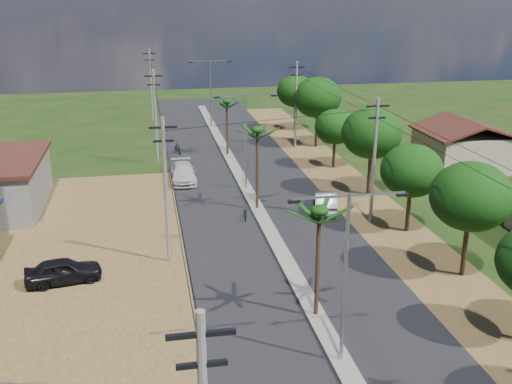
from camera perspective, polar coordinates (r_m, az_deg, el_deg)
ground at (r=28.07m, az=8.05°, el=-15.78°), size 160.00×160.00×0.00m
road at (r=40.83m, az=1.43°, el=-4.08°), size 12.00×110.00×0.04m
median at (r=43.53m, az=0.61°, el=-2.50°), size 1.00×90.00×0.18m
dirt_lot_west at (r=34.45m, az=-21.50°, el=-10.01°), size 18.00×46.00×0.04m
dirt_shoulder_east at (r=43.29m, az=12.52°, el=-3.19°), size 5.00×90.00×0.03m
house_east_far at (r=59.15m, az=19.06°, el=4.52°), size 7.60×7.50×4.60m
tree_east_c at (r=35.51m, az=19.80°, el=-0.41°), size 4.60×4.60×6.83m
tree_east_d at (r=41.41m, az=14.61°, el=1.97°), size 4.20×4.20×6.13m
tree_east_e at (r=48.39m, az=10.96°, el=5.52°), size 4.80×4.80×7.14m
tree_east_f at (r=55.86m, az=7.54°, el=6.17°), size 3.80×3.80×5.52m
tree_east_g at (r=63.28m, az=5.88°, el=8.94°), size 5.00×5.00×7.38m
tree_east_h at (r=70.91m, az=3.80°, el=9.54°), size 4.40×4.40×6.52m
palm_median_near at (r=28.89m, az=6.06°, el=-2.25°), size 2.00×2.00×6.15m
palm_median_mid at (r=43.70m, az=0.12°, el=5.56°), size 2.00×2.00×6.55m
palm_median_far at (r=59.30m, az=-2.79°, el=8.39°), size 2.00×2.00×5.85m
streetlight_near at (r=25.69m, az=8.53°, el=-6.93°), size 5.10×0.18×8.00m
streetlight_mid at (r=48.74m, az=-0.98°, el=5.59°), size 5.10×0.18×8.00m
streetlight_far at (r=73.09m, az=-4.34°, el=9.92°), size 5.10×0.18×8.00m
utility_pole_w_b at (r=35.58m, az=-8.58°, el=0.37°), size 1.60×0.24×9.00m
utility_pole_w_c at (r=56.90m, az=-9.55°, el=7.20°), size 1.60×0.24×9.00m
utility_pole_w_d at (r=77.61m, az=-9.99°, el=10.18°), size 1.60×0.24×9.00m
utility_pole_e_b at (r=42.31m, az=11.20°, el=3.17°), size 1.60×0.24×9.00m
utility_pole_e_c at (r=62.75m, az=3.83°, el=8.47°), size 1.60×0.24×9.00m
car_silver_mid at (r=45.20m, az=6.64°, el=-0.92°), size 2.79×4.83×1.50m
car_white_far at (r=52.30m, az=-6.96°, el=1.78°), size 2.10×5.15×1.50m
car_parked_dark at (r=35.84m, az=-17.88°, el=-7.19°), size 4.45×2.41×1.44m
moto_rider_west_a at (r=43.42m, az=-1.00°, el=-2.09°), size 0.79×1.68×0.85m
moto_rider_west_b at (r=61.44m, az=-7.48°, el=4.11°), size 1.02×1.89×1.09m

